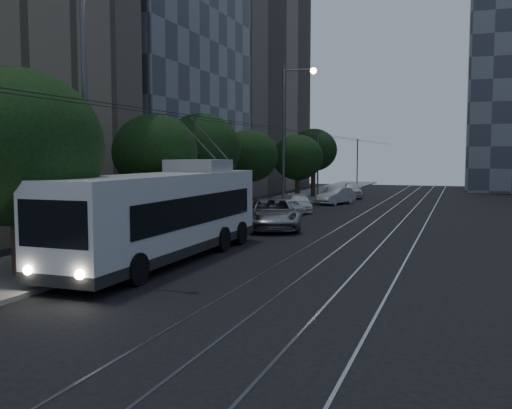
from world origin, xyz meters
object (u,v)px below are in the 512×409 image
object	(u,v)px
car_white_a	(283,208)
streetlamp_far	(289,124)
car_white_d	(352,190)
trolleybus	(165,214)
car_white_c	(336,196)
car_white_b	(299,203)
streetlamp_near	(95,84)
pickup_silver	(272,213)

from	to	relation	value
car_white_a	streetlamp_far	bearing A→B (deg)	120.74
car_white_d	streetlamp_far	bearing A→B (deg)	-110.92
trolleybus	car_white_c	size ratio (longest dim) A/B	3.09
car_white_b	car_white_d	size ratio (longest dim) A/B	0.93
streetlamp_far	streetlamp_near	bearing A→B (deg)	-88.58
pickup_silver	car_white_d	bearing A→B (deg)	68.70
streetlamp_near	streetlamp_far	distance (m)	24.31
car_white_c	car_white_b	bearing A→B (deg)	-79.77
trolleybus	streetlamp_near	size ratio (longest dim) A/B	1.22
trolleybus	streetlamp_far	size ratio (longest dim) A/B	1.23
trolleybus	car_white_b	size ratio (longest dim) A/B	3.14
trolleybus	car_white_c	distance (m)	27.17
car_white_a	car_white_d	size ratio (longest dim) A/B	0.81
car_white_b	streetlamp_near	xyz separation A→B (m)	(-0.48, -23.36, 5.81)
trolleybus	streetlamp_near	world-z (taller)	streetlamp_near
car_white_b	car_white_d	bearing A→B (deg)	66.84
trolleybus	pickup_silver	world-z (taller)	trolleybus
car_white_d	streetlamp_far	distance (m)	14.91
pickup_silver	car_white_c	xyz separation A→B (m)	(0.05, 16.73, -0.15)
trolleybus	car_white_a	size ratio (longest dim) A/B	3.62
trolleybus	pickup_silver	xyz separation A→B (m)	(0.89, 10.40, -0.95)
pickup_silver	car_white_a	bearing A→B (deg)	79.62
pickup_silver	streetlamp_far	xyz separation A→B (m)	(-2.17, 10.54, 5.52)
pickup_silver	car_white_b	distance (m)	9.66
streetlamp_near	car_white_c	bearing A→B (deg)	86.97
pickup_silver	car_white_b	bearing A→B (deg)	75.37
pickup_silver	car_white_d	distance (m)	24.18
trolleybus	car_white_a	bearing A→B (deg)	90.60
car_white_b	car_white_c	distance (m)	7.22
pickup_silver	car_white_a	size ratio (longest dim) A/B	1.69
pickup_silver	car_white_b	xyz separation A→B (m)	(-1.09, 9.60, -0.24)
car_white_c	pickup_silver	bearing A→B (deg)	-70.86
trolleybus	car_white_c	bearing A→B (deg)	87.91
car_white_a	car_white_c	bearing A→B (deg)	102.10
car_white_c	trolleybus	bearing A→B (deg)	-72.68
car_white_b	trolleybus	bearing A→B (deg)	-108.01
trolleybus	streetlamp_far	bearing A→B (deg)	93.39
trolleybus	pickup_silver	distance (m)	10.48
pickup_silver	streetlamp_near	bearing A→B (deg)	-117.62
car_white_d	streetlamp_near	size ratio (longest dim) A/B	0.42
car_white_c	streetlamp_near	size ratio (longest dim) A/B	0.40
car_white_d	streetlamp_far	xyz separation A→B (m)	(-2.25, -13.64, 5.60)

